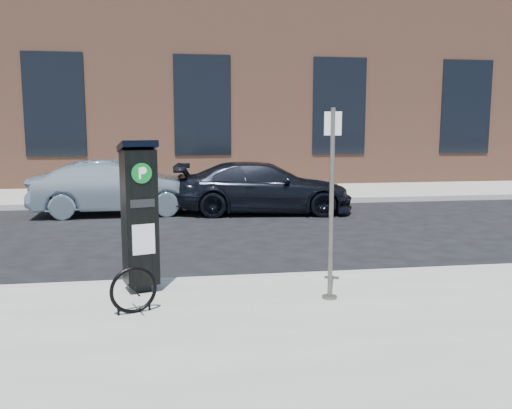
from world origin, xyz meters
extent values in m
plane|color=black|center=(0.00, 0.00, 0.00)|extent=(120.00, 120.00, 0.00)
cube|color=gray|center=(0.00, 14.00, 0.07)|extent=(60.00, 12.00, 0.15)
cube|color=#9E9B93|center=(0.00, -0.02, 0.07)|extent=(60.00, 0.12, 0.16)
cube|color=#9E9B93|center=(0.00, 8.02, 0.07)|extent=(60.00, 0.12, 0.16)
cube|color=brown|center=(0.00, 17.00, 4.00)|extent=(28.00, 10.00, 8.00)
cube|color=black|center=(-5.00, 11.98, 3.00)|extent=(2.00, 0.06, 3.50)
cube|color=black|center=(0.00, 11.98, 3.00)|extent=(2.00, 0.06, 3.50)
cube|color=black|center=(5.00, 11.98, 3.00)|extent=(2.00, 0.06, 3.50)
cube|color=black|center=(10.00, 11.98, 3.00)|extent=(2.00, 0.06, 3.50)
cube|color=black|center=(-1.53, -0.49, 0.20)|extent=(0.25, 0.25, 0.10)
cube|color=black|center=(-1.53, -0.49, 1.11)|extent=(0.49, 0.46, 1.72)
cube|color=black|center=(-1.53, -0.49, 2.01)|extent=(0.54, 0.50, 0.16)
cylinder|color=#075C1B|center=(-1.48, -0.66, 1.69)|extent=(0.25, 0.09, 0.25)
cube|color=white|center=(-1.48, -0.66, 1.69)|extent=(0.09, 0.03, 0.14)
cube|color=silver|center=(-1.48, -0.66, 0.86)|extent=(0.27, 0.09, 0.38)
cube|color=black|center=(-1.48, -0.66, 1.31)|extent=(0.29, 0.09, 0.10)
cylinder|color=#554F4B|center=(0.79, -1.18, 0.16)|extent=(0.19, 0.19, 0.03)
cylinder|color=#554F4B|center=(0.79, -1.18, 1.32)|extent=(0.06, 0.06, 2.33)
cube|color=silver|center=(0.79, -1.18, 2.29)|extent=(0.20, 0.10, 0.28)
torus|color=black|center=(-1.57, -1.35, 0.42)|extent=(0.53, 0.22, 0.55)
cylinder|color=black|center=(-1.74, -1.41, 0.20)|extent=(0.03, 0.03, 0.11)
cylinder|color=black|center=(-1.40, -1.29, 0.20)|extent=(0.03, 0.03, 0.11)
imported|color=gray|center=(-2.50, 6.84, 0.70)|extent=(4.33, 1.65, 1.41)
imported|color=black|center=(1.27, 6.53, 0.67)|extent=(4.78, 2.35, 1.34)
camera|label=1|loc=(-1.10, -7.43, 2.26)|focal=38.00mm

